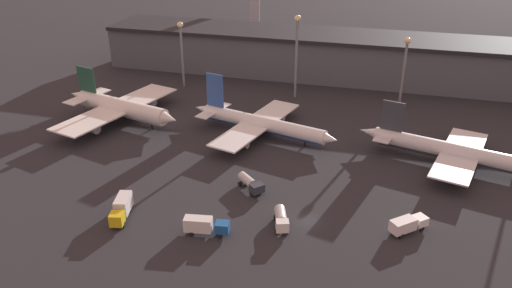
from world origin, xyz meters
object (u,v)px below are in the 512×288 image
Objects in this scene: airplane_0 at (120,108)px; airplane_1 at (260,124)px; service_vehicle_2 at (205,225)px; service_vehicle_3 at (122,208)px; service_vehicle_4 at (281,219)px; airplane_2 at (468,155)px; service_vehicle_1 at (407,224)px; service_vehicle_0 at (251,183)px.

airplane_0 is 37.72m from airplane_1.
service_vehicle_2 is at bearing -73.73° from airplane_1.
service_vehicle_3 is 29.22m from service_vehicle_4.
service_vehicle_1 is at bearing -99.36° from airplane_2.
service_vehicle_4 is at bearing 86.25° from service_vehicle_3.
service_vehicle_4 is (12.34, 5.74, -0.18)m from service_vehicle_2.
service_vehicle_2 is (-46.38, -37.62, -1.39)m from airplane_2.
service_vehicle_2 is (1.21, -42.16, -1.33)m from airplane_1.
airplane_2 reaches higher than service_vehicle_0.
airplane_1 reaches higher than service_vehicle_4.
service_vehicle_4 reaches higher than service_vehicle_0.
airplane_1 reaches higher than service_vehicle_2.
airplane_1 is at bearing 82.85° from service_vehicle_2.
airplane_0 is at bearing 124.72° from service_vehicle_2.
airplane_1 is 44.15m from service_vehicle_3.
airplane_0 is 5.60× the size of service_vehicle_1.
service_vehicle_2 is 1.24× the size of service_vehicle_4.
airplane_2 is at bearing 23.37° from service_vehicle_1.
service_vehicle_4 is (13.54, -36.42, -1.52)m from airplane_1.
service_vehicle_3 reaches higher than service_vehicle_2.
airplane_2 is 6.95× the size of service_vehicle_1.
airplane_1 is 5.68× the size of service_vehicle_1.
airplane_0 is 0.99× the size of airplane_1.
service_vehicle_3 is (-62.83, -36.88, -1.17)m from airplane_2.
service_vehicle_1 is 1.06× the size of service_vehicle_4.
service_vehicle_0 is (4.84, -25.80, -1.62)m from airplane_1.
airplane_0 is at bearing -163.56° from airplane_1.
service_vehicle_3 reaches higher than service_vehicle_0.
service_vehicle_4 is at bearing -8.26° from service_vehicle_0.
service_vehicle_0 is at bearing -64.73° from airplane_1.
airplane_0 is 79.30m from service_vehicle_1.
airplane_1 is at bearing 143.05° from service_vehicle_0.
service_vehicle_2 is (38.90, -40.97, -2.01)m from airplane_0.
service_vehicle_3 is at bearing -98.46° from service_vehicle_4.
airplane_2 is at bearing 30.26° from service_vehicle_2.
airplane_0 is 5.88× the size of service_vehicle_0.
service_vehicle_4 is at bearing -54.97° from airplane_1.
airplane_2 is 30.31m from service_vehicle_1.
airplane_1 is 26.30m from service_vehicle_0.
airplane_0 reaches higher than service_vehicle_4.
service_vehicle_0 is 0.80× the size of service_vehicle_3.
airplane_2 is at bearing 106.81° from service_vehicle_3.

